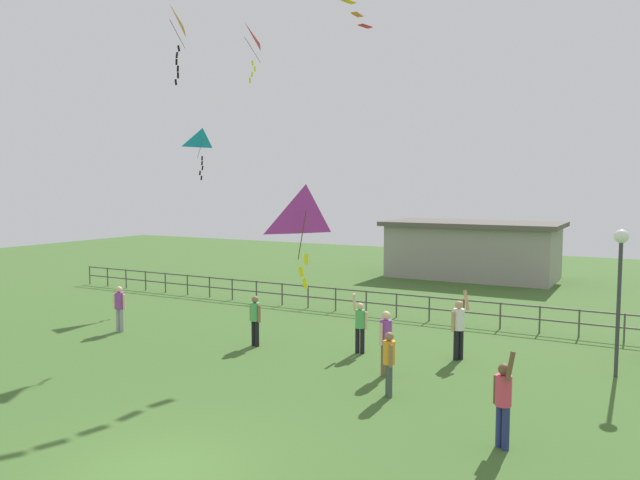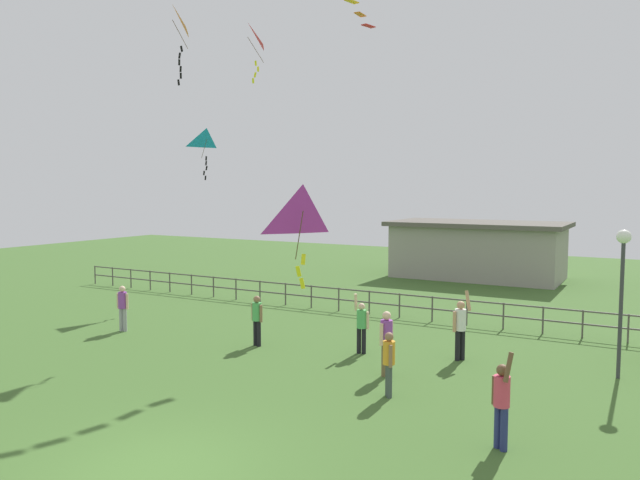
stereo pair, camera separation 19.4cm
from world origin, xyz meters
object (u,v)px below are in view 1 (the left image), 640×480
(person_2, at_px, (119,306))
(person_3, at_px, (389,360))
(kite_3, at_px, (306,214))
(kite_2, at_px, (170,22))
(person_6, at_px, (386,339))
(kite_1, at_px, (203,141))
(person_5, at_px, (255,317))
(person_0, at_px, (459,325))
(kite_4, at_px, (245,39))
(person_1, at_px, (360,324))
(person_7, at_px, (503,399))
(lamppost, at_px, (620,269))

(person_2, distance_m, person_3, 10.83)
(kite_3, bearing_deg, kite_2, 144.24)
(person_6, distance_m, kite_1, 14.89)
(kite_2, bearing_deg, person_5, -2.73)
(person_5, height_order, kite_1, kite_1)
(person_0, bearing_deg, kite_4, 165.50)
(person_1, height_order, person_3, person_1)
(person_2, distance_m, kite_3, 12.56)
(person_0, relative_size, person_7, 1.04)
(person_1, height_order, kite_2, kite_2)
(kite_2, height_order, kite_3, kite_2)
(person_5, distance_m, kite_3, 9.01)
(lamppost, xyz_separation_m, person_1, (-6.91, -1.15, -1.98))
(person_5, height_order, person_6, person_6)
(person_0, bearing_deg, kite_1, 161.05)
(kite_2, bearing_deg, person_1, 5.58)
(person_0, height_order, person_6, person_0)
(person_0, height_order, person_7, person_0)
(person_2, relative_size, kite_1, 0.71)
(person_7, bearing_deg, lamppost, 74.38)
(person_3, distance_m, kite_2, 13.27)
(person_2, relative_size, person_7, 0.82)
(person_7, bearing_deg, person_3, 150.99)
(kite_2, distance_m, kite_3, 12.41)
(person_2, bearing_deg, person_1, 9.86)
(person_6, height_order, person_7, person_7)
(kite_2, bearing_deg, lamppost, 7.54)
(person_3, distance_m, kite_1, 16.21)
(person_3, bearing_deg, person_7, -29.01)
(kite_1, distance_m, kite_3, 17.62)
(person_3, height_order, person_5, person_5)
(person_5, bearing_deg, kite_2, 177.27)
(kite_1, xyz_separation_m, kite_2, (3.54, -5.87, 3.35))
(person_1, relative_size, person_2, 1.14)
(person_0, bearing_deg, person_7, -66.30)
(person_1, bearing_deg, person_5, -165.96)
(kite_4, bearing_deg, person_5, -51.78)
(person_6, bearing_deg, kite_4, 148.81)
(lamppost, relative_size, person_1, 2.16)
(person_1, relative_size, kite_4, 0.81)
(person_7, bearing_deg, person_6, 139.62)
(person_3, xyz_separation_m, kite_1, (-12.43, 8.36, 6.19))
(lamppost, xyz_separation_m, person_2, (-15.39, -2.62, -1.97))
(person_2, height_order, kite_2, kite_2)
(person_2, bearing_deg, person_3, -8.83)
(kite_4, bearing_deg, person_6, -31.19)
(person_6, bearing_deg, lamppost, 27.34)
(person_3, height_order, kite_3, kite_3)
(lamppost, xyz_separation_m, kite_3, (-4.72, -8.18, 1.63))
(kite_1, distance_m, kite_4, 5.66)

